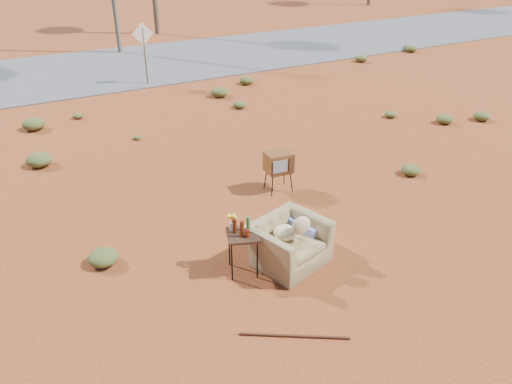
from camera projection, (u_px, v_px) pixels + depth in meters
ground at (288, 274)px, 8.36m from camera, size 140.00×140.00×0.00m
highway at (88, 70)px, 19.91m from camera, size 140.00×7.00×0.04m
armchair at (292, 236)px, 8.49m from camera, size 1.54×1.25×1.05m
tv_unit at (279, 163)px, 10.67m from camera, size 0.60×0.50×0.90m
side_table at (240, 232)px, 8.08m from camera, size 0.67×0.67×1.04m
rusty_bar at (294, 336)px, 7.06m from camera, size 1.35×0.87×0.04m
road_sign at (144, 42)px, 17.53m from camera, size 0.78×0.06×2.19m
scrub_patch at (154, 175)px, 11.34m from camera, size 17.49×8.07×0.33m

